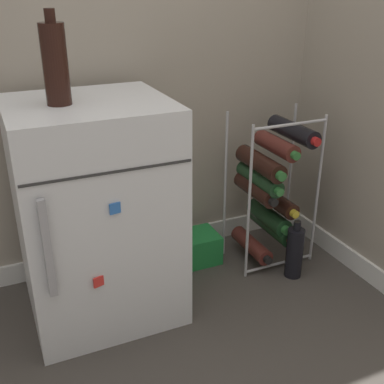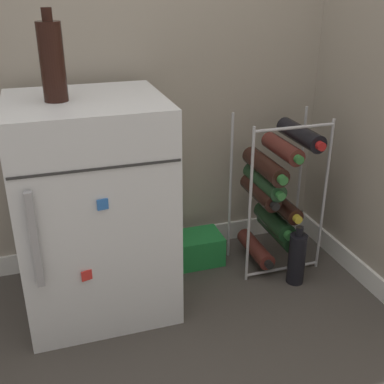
{
  "view_description": "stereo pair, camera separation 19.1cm",
  "coord_description": "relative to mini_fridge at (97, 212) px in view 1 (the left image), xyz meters",
  "views": [
    {
      "loc": [
        -0.59,
        -1.26,
        1.19
      ],
      "look_at": [
        0.12,
        0.33,
        0.41
      ],
      "focal_mm": 45.0,
      "sensor_mm": 36.0,
      "label": 1
    },
    {
      "loc": [
        -0.41,
        -1.33,
        1.19
      ],
      "look_at": [
        0.12,
        0.33,
        0.41
      ],
      "focal_mm": 45.0,
      "sensor_mm": 36.0,
      "label": 2
    }
  ],
  "objects": [
    {
      "name": "soda_box",
      "position": [
        0.43,
        0.15,
        -0.34
      ],
      "size": [
        0.26,
        0.16,
        0.13
      ],
      "color": "#1E7F38",
      "rests_on": "ground_plane"
    },
    {
      "name": "mini_fridge",
      "position": [
        0.0,
        0.0,
        0.0
      ],
      "size": [
        0.54,
        0.52,
        0.82
      ],
      "color": "silver",
      "rests_on": "ground_plane"
    },
    {
      "name": "wine_rack",
      "position": [
        0.77,
        0.05,
        -0.07
      ],
      "size": [
        0.35,
        0.31,
        0.68
      ],
      "color": "#B2B2B7",
      "rests_on": "ground_plane"
    },
    {
      "name": "fridge_top_bottle",
      "position": [
        -0.09,
        -0.01,
        0.54
      ],
      "size": [
        0.08,
        0.08,
        0.29
      ],
      "color": "black",
      "rests_on": "mini_fridge"
    },
    {
      "name": "loose_bottle_floor",
      "position": [
        0.8,
        -0.13,
        -0.29
      ],
      "size": [
        0.07,
        0.07,
        0.26
      ],
      "color": "black",
      "rests_on": "ground_plane"
    },
    {
      "name": "ground_plane",
      "position": [
        0.27,
        -0.3,
        -0.41
      ],
      "size": [
        14.0,
        14.0,
        0.0
      ],
      "primitive_type": "plane",
      "color": "#423D38"
    }
  ]
}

